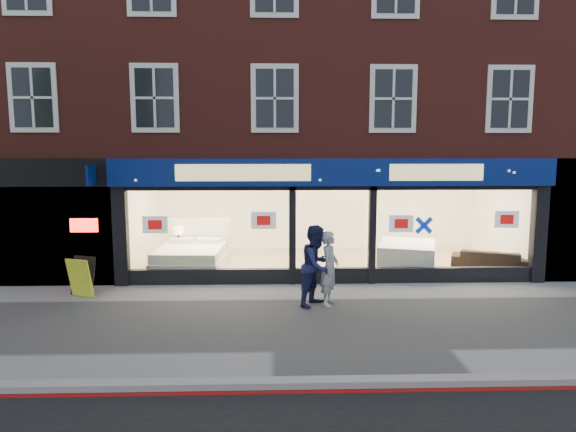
{
  "coord_description": "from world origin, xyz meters",
  "views": [
    {
      "loc": [
        -1.58,
        -10.19,
        3.54
      ],
      "look_at": [
        -1.18,
        2.5,
        1.88
      ],
      "focal_mm": 32.0,
      "sensor_mm": 36.0,
      "label": 1
    }
  ],
  "objects_px": {
    "display_bed": "(191,257)",
    "a_board": "(82,277)",
    "mattress_stack": "(407,256)",
    "sofa": "(490,260)",
    "pedestrian_blue": "(316,265)",
    "pedestrian_grey": "(329,268)"
  },
  "relations": [
    {
      "from": "display_bed",
      "to": "a_board",
      "type": "height_order",
      "value": "display_bed"
    },
    {
      "from": "mattress_stack",
      "to": "a_board",
      "type": "relative_size",
      "value": 2.38
    },
    {
      "from": "mattress_stack",
      "to": "sofa",
      "type": "bearing_deg",
      "value": -6.84
    },
    {
      "from": "display_bed",
      "to": "sofa",
      "type": "bearing_deg",
      "value": 0.29
    },
    {
      "from": "a_board",
      "to": "pedestrian_blue",
      "type": "xyz_separation_m",
      "value": [
        5.59,
        -0.83,
        0.44
      ]
    },
    {
      "from": "pedestrian_blue",
      "to": "mattress_stack",
      "type": "bearing_deg",
      "value": -9.33
    },
    {
      "from": "mattress_stack",
      "to": "pedestrian_blue",
      "type": "relative_size",
      "value": 1.25
    },
    {
      "from": "mattress_stack",
      "to": "pedestrian_grey",
      "type": "relative_size",
      "value": 1.35
    },
    {
      "from": "sofa",
      "to": "pedestrian_grey",
      "type": "relative_size",
      "value": 1.21
    },
    {
      "from": "a_board",
      "to": "pedestrian_grey",
      "type": "bearing_deg",
      "value": 12.12
    },
    {
      "from": "display_bed",
      "to": "pedestrian_grey",
      "type": "relative_size",
      "value": 1.42
    },
    {
      "from": "mattress_stack",
      "to": "sofa",
      "type": "distance_m",
      "value": 2.33
    },
    {
      "from": "pedestrian_grey",
      "to": "pedestrian_blue",
      "type": "xyz_separation_m",
      "value": [
        -0.3,
        0.01,
        0.07
      ]
    },
    {
      "from": "pedestrian_blue",
      "to": "pedestrian_grey",
      "type": "bearing_deg",
      "value": -56.94
    },
    {
      "from": "sofa",
      "to": "a_board",
      "type": "xyz_separation_m",
      "value": [
        -10.77,
        -1.9,
        0.08
      ]
    },
    {
      "from": "display_bed",
      "to": "sofa",
      "type": "distance_m",
      "value": 8.52
    },
    {
      "from": "mattress_stack",
      "to": "a_board",
      "type": "distance_m",
      "value": 8.74
    },
    {
      "from": "a_board",
      "to": "pedestrian_blue",
      "type": "distance_m",
      "value": 5.67
    },
    {
      "from": "display_bed",
      "to": "pedestrian_blue",
      "type": "relative_size",
      "value": 1.31
    },
    {
      "from": "mattress_stack",
      "to": "pedestrian_blue",
      "type": "distance_m",
      "value": 4.18
    },
    {
      "from": "pedestrian_grey",
      "to": "pedestrian_blue",
      "type": "distance_m",
      "value": 0.3
    },
    {
      "from": "a_board",
      "to": "sofa",
      "type": "bearing_deg",
      "value": 30.2
    }
  ]
}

